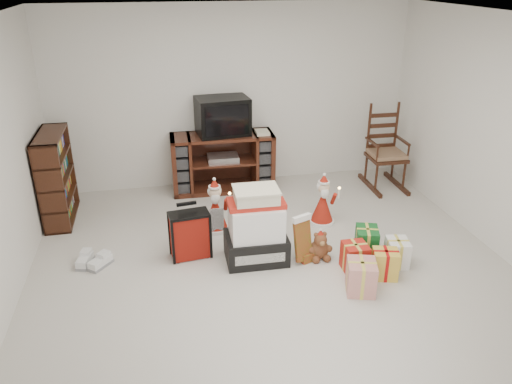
% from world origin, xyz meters
% --- Properties ---
extents(room, '(5.01, 5.01, 2.51)m').
position_xyz_m(room, '(0.00, 0.00, 1.25)').
color(room, beige).
rests_on(room, ground).
extents(tv_stand, '(1.42, 0.55, 0.81)m').
position_xyz_m(tv_stand, '(-0.20, 2.22, 0.40)').
color(tv_stand, '#481F14').
rests_on(tv_stand, floor).
extents(bookshelf, '(0.30, 0.91, 1.11)m').
position_xyz_m(bookshelf, '(-2.32, 1.73, 0.54)').
color(bookshelf, '#38190F').
rests_on(bookshelf, floor).
extents(rocking_chair, '(0.51, 0.82, 1.22)m').
position_xyz_m(rocking_chair, '(2.08, 1.89, 0.42)').
color(rocking_chair, '#38190F').
rests_on(rocking_chair, floor).
extents(gift_pile, '(0.66, 0.49, 0.82)m').
position_xyz_m(gift_pile, '(-0.13, 0.26, 0.36)').
color(gift_pile, black).
rests_on(gift_pile, floor).
extents(red_suitcase, '(0.43, 0.26, 0.62)m').
position_xyz_m(red_suitcase, '(-0.82, 0.47, 0.27)').
color(red_suitcase, maroon).
rests_on(red_suitcase, floor).
extents(stocking, '(0.28, 0.20, 0.55)m').
position_xyz_m(stocking, '(0.34, 0.12, 0.28)').
color(stocking, '#117A0D').
rests_on(stocking, floor).
extents(teddy_bear, '(0.21, 0.19, 0.31)m').
position_xyz_m(teddy_bear, '(0.54, 0.15, 0.14)').
color(teddy_bear, brown).
rests_on(teddy_bear, floor).
extents(santa_figurine, '(0.31, 0.30, 0.65)m').
position_xyz_m(santa_figurine, '(0.84, 0.93, 0.25)').
color(santa_figurine, maroon).
rests_on(santa_figurine, floor).
extents(mrs_claus_figurine, '(0.32, 0.31, 0.66)m').
position_xyz_m(mrs_claus_figurine, '(-0.47, 1.02, 0.25)').
color(mrs_claus_figurine, maroon).
rests_on(mrs_claus_figurine, floor).
extents(sneaker_pair, '(0.41, 0.30, 0.10)m').
position_xyz_m(sneaker_pair, '(-1.85, 0.50, 0.05)').
color(sneaker_pair, silver).
rests_on(sneaker_pair, floor).
extents(gift_cluster, '(0.81, 0.91, 0.28)m').
position_xyz_m(gift_cluster, '(1.01, -0.21, 0.14)').
color(gift_cluster, '#AE1F13').
rests_on(gift_cluster, floor).
extents(crt_television, '(0.73, 0.57, 0.51)m').
position_xyz_m(crt_television, '(-0.18, 2.25, 1.06)').
color(crt_television, black).
rests_on(crt_television, tv_stand).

